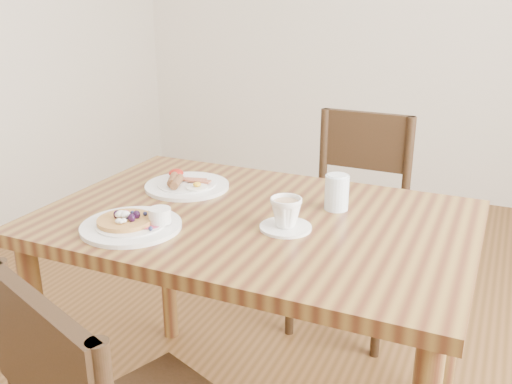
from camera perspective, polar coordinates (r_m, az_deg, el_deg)
dining_table at (r=1.66m, az=0.00°, el=-5.50°), size 1.20×0.80×0.75m
chair_far at (r=2.38m, az=9.72°, el=-1.91°), size 0.43×0.43×0.88m
pancake_plate at (r=1.56m, az=-12.20°, el=-3.08°), size 0.27×0.27×0.06m
breakfast_plate at (r=1.85m, az=-7.04°, el=0.76°), size 0.27×0.27×0.04m
teacup_saucer at (r=1.52m, az=3.00°, el=-2.31°), size 0.14×0.14×0.09m
water_glass at (r=1.66m, az=8.07°, el=-0.04°), size 0.07×0.07×0.10m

